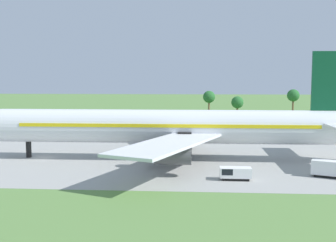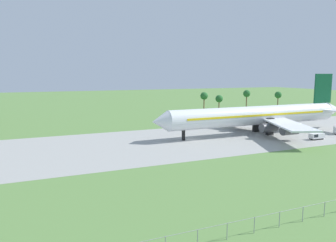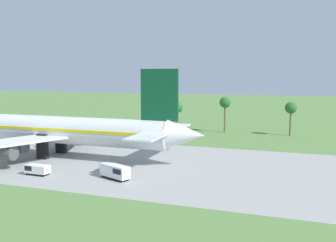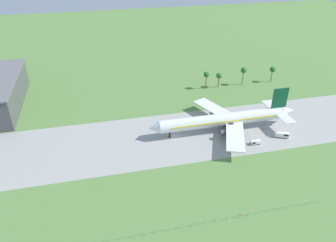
# 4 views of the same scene
# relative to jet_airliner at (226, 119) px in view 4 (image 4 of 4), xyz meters

# --- Properties ---
(ground_plane) EXTENTS (600.00, 600.00, 0.00)m
(ground_plane) POSITION_rel_jet_airliner_xyz_m (-25.41, 0.06, -6.06)
(ground_plane) COLOR #5B8442
(taxiway_strip) EXTENTS (320.00, 44.00, 0.02)m
(taxiway_strip) POSITION_rel_jet_airliner_xyz_m (-25.41, 0.06, -6.05)
(taxiway_strip) COLOR #9E9E99
(taxiway_strip) RESTS_ON ground_plane
(jet_airliner) EXTENTS (75.33, 53.45, 19.66)m
(jet_airliner) POSITION_rel_jet_airliner_xyz_m (0.00, 0.00, 0.00)
(jet_airliner) COLOR white
(jet_airliner) RESTS_ON ground_plane
(baggage_tug) EXTENTS (6.50, 4.23, 2.55)m
(baggage_tug) POSITION_rel_jet_airliner_xyz_m (24.28, -12.63, -4.69)
(baggage_tug) COLOR black
(baggage_tug) RESTS_ON ground_plane
(catering_van) EXTENTS (4.60, 2.06, 1.88)m
(catering_van) POSITION_rel_jet_airliner_xyz_m (9.11, -14.95, -5.03)
(catering_van) COLOR black
(catering_van) RESTS_ON ground_plane
(perimeter_fence) EXTENTS (80.10, 0.10, 2.10)m
(perimeter_fence) POSITION_rel_jet_airliner_xyz_m (-25.41, -54.94, -4.61)
(perimeter_fence) COLOR gray
(perimeter_fence) RESTS_ON ground_plane
(no_stopping_sign) EXTENTS (0.44, 0.08, 1.68)m
(no_stopping_sign) POSITION_rel_jet_airliner_xyz_m (-16.62, -55.25, -5.01)
(no_stopping_sign) COLOR gray
(no_stopping_sign) RESTS_ON ground_plane
(palm_tree_row) EXTENTS (48.44, 3.60, 11.61)m
(palm_tree_row) POSITION_rel_jet_airliner_xyz_m (26.61, 49.24, 2.54)
(palm_tree_row) COLOR brown
(palm_tree_row) RESTS_ON ground_plane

